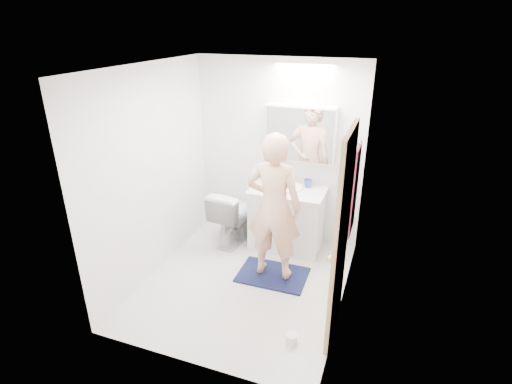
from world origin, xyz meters
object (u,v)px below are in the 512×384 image
at_px(medicine_cabinet, 300,134).
at_px(toothbrush_cup, 308,183).
at_px(vanity_cabinet, 287,220).
at_px(soap_bottle_a, 269,173).
at_px(person, 274,207).
at_px(toilet_paper_roll, 291,339).
at_px(soap_bottle_b, 277,176).
at_px(toilet, 234,215).

height_order(medicine_cabinet, toothbrush_cup, medicine_cabinet).
height_order(vanity_cabinet, soap_bottle_a, soap_bottle_a).
bearing_deg(person, toilet_paper_roll, 116.44).
relative_size(vanity_cabinet, toothbrush_cup, 8.16).
height_order(medicine_cabinet, soap_bottle_b, medicine_cabinet).
bearing_deg(soap_bottle_a, toilet, -146.65).
relative_size(soap_bottle_a, toothbrush_cup, 2.27).
xyz_separation_m(vanity_cabinet, medicine_cabinet, (0.08, 0.21, 1.11)).
bearing_deg(toilet_paper_roll, toilet, 128.37).
distance_m(vanity_cabinet, person, 0.88).
bearing_deg(toilet, toothbrush_cup, -157.23).
relative_size(vanity_cabinet, medicine_cabinet, 1.02).
xyz_separation_m(soap_bottle_b, toilet_paper_roll, (0.73, -1.86, -0.86)).
relative_size(soap_bottle_a, soap_bottle_b, 1.42).
bearing_deg(toothbrush_cup, medicine_cabinet, 160.29).
relative_size(vanity_cabinet, soap_bottle_b, 5.11).
bearing_deg(vanity_cabinet, soap_bottle_b, 137.71).
bearing_deg(vanity_cabinet, toothbrush_cup, 36.04).
bearing_deg(person, soap_bottle_a, -68.94).
bearing_deg(soap_bottle_a, person, -68.30).
relative_size(medicine_cabinet, toilet_paper_roll, 8.00).
xyz_separation_m(medicine_cabinet, toilet, (-0.79, -0.33, -1.11)).
xyz_separation_m(vanity_cabinet, person, (0.04, -0.72, 0.51)).
distance_m(vanity_cabinet, toilet, 0.72).
xyz_separation_m(soap_bottle_a, soap_bottle_b, (0.11, 0.03, -0.04)).
height_order(person, toilet_paper_roll, person).
bearing_deg(soap_bottle_a, toilet_paper_roll, -65.42).
xyz_separation_m(toothbrush_cup, toilet_paper_roll, (0.31, -1.84, -0.82)).
relative_size(soap_bottle_b, toothbrush_cup, 1.60).
bearing_deg(vanity_cabinet, medicine_cabinet, 69.06).
xyz_separation_m(medicine_cabinet, toothbrush_cup, (0.14, -0.05, -0.63)).
height_order(medicine_cabinet, person, medicine_cabinet).
relative_size(soap_bottle_b, toilet_paper_roll, 1.60).
relative_size(toilet, soap_bottle_b, 4.38).
distance_m(medicine_cabinet, person, 1.11).
bearing_deg(medicine_cabinet, toothbrush_cup, -19.71).
distance_m(person, toilet_paper_roll, 1.37).
height_order(medicine_cabinet, toilet, medicine_cabinet).
height_order(vanity_cabinet, toothbrush_cup, toothbrush_cup).
distance_m(person, soap_bottle_b, 0.93).
bearing_deg(vanity_cabinet, person, -86.62).
bearing_deg(vanity_cabinet, toilet, -170.76).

